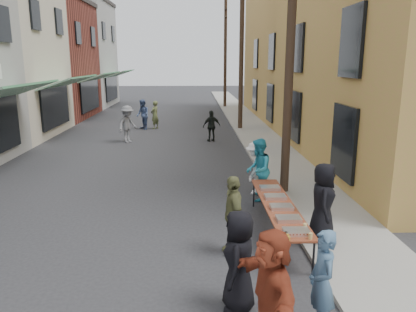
{
  "coord_description": "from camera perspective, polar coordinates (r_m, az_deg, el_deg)",
  "views": [
    {
      "loc": [
        1.55,
        -8.76,
        3.95
      ],
      "look_at": [
        1.95,
        2.59,
        1.3
      ],
      "focal_mm": 35.0,
      "sensor_mm": 36.0,
      "label": 1
    }
  ],
  "objects": [
    {
      "name": "utility_pole_far",
      "position": [
        35.87,
        2.45,
        14.01
      ],
      "size": [
        0.26,
        0.26,
        9.0
      ],
      "primitive_type": "cylinder",
      "color": "#2D2116",
      "rests_on": "ground"
    },
    {
      "name": "passerby_mid",
      "position": [
        20.45,
        0.52,
        4.23
      ],
      "size": [
        0.99,
        0.66,
        1.57
      ],
      "primitive_type": "imported",
      "rotation": [
        0.0,
        0.0,
        3.47
      ],
      "color": "black",
      "rests_on": "ground"
    },
    {
      "name": "utility_pole_mid",
      "position": [
        23.93,
        4.72,
        14.41
      ],
      "size": [
        0.26,
        0.26,
        9.0
      ],
      "primitive_type": "cylinder",
      "color": "#2D2116",
      "rests_on": "ground"
    },
    {
      "name": "condiment_jar_b",
      "position": [
        7.81,
        11.09,
        -11.02
      ],
      "size": [
        0.07,
        0.07,
        0.08
      ],
      "primitive_type": "cylinder",
      "color": "#A57F26",
      "rests_on": "serving_table"
    },
    {
      "name": "catering_tray_foil_b",
      "position": [
        8.62,
        11.26,
        -8.66
      ],
      "size": [
        0.5,
        0.33,
        0.08
      ],
      "primitive_type": "cube",
      "color": "#B2B2B7",
      "rests_on": "serving_table"
    },
    {
      "name": "guest_front_c",
      "position": [
        11.79,
        7.07,
        -1.93
      ],
      "size": [
        0.86,
        1.01,
        1.82
      ],
      "primitive_type": "imported",
      "rotation": [
        0.0,
        0.0,
        -1.78
      ],
      "color": "teal",
      "rests_on": "ground"
    },
    {
      "name": "condiment_jar_c",
      "position": [
        7.9,
        10.93,
        -10.72
      ],
      "size": [
        0.07,
        0.07,
        0.08
      ],
      "primitive_type": "cylinder",
      "color": "#A57F26",
      "rests_on": "serving_table"
    },
    {
      "name": "server",
      "position": [
        9.22,
        15.85,
        -6.25
      ],
      "size": [
        0.76,
        0.97,
        1.74
      ],
      "primitive_type": "imported",
      "rotation": [
        0.0,
        0.0,
        1.31
      ],
      "color": "black",
      "rests_on": "sidewalk"
    },
    {
      "name": "building_ochre",
      "position": [
        24.71,
        21.45,
        14.7
      ],
      "size": [
        10.0,
        28.0,
        10.0
      ],
      "primitive_type": "cube",
      "color": "#B49A40",
      "rests_on": "ground"
    },
    {
      "name": "guest_front_a",
      "position": [
        6.71,
        4.39,
        -14.51
      ],
      "size": [
        0.71,
        0.93,
        1.68
      ],
      "primitive_type": "imported",
      "rotation": [
        0.0,
        0.0,
        -1.81
      ],
      "color": "black",
      "rests_on": "ground"
    },
    {
      "name": "utility_pole_near",
      "position": [
        12.09,
        11.54,
        15.48
      ],
      "size": [
        0.26,
        0.26,
        9.0
      ],
      "primitive_type": "cylinder",
      "color": "#2D2116",
      "rests_on": "ground"
    },
    {
      "name": "catering_tray_buns",
      "position": [
        9.26,
        10.28,
        -7.06
      ],
      "size": [
        0.5,
        0.33,
        0.08
      ],
      "primitive_type": "cube",
      "color": "tan",
      "rests_on": "serving_table"
    },
    {
      "name": "guest_queue_back",
      "position": [
        5.96,
        8.83,
        -18.02
      ],
      "size": [
        0.91,
        1.72,
        1.77
      ],
      "primitive_type": "imported",
      "rotation": [
        0.0,
        0.0,
        -1.32
      ],
      "color": "maroon",
      "rests_on": "ground"
    },
    {
      "name": "guest_front_d",
      "position": [
        12.41,
        6.61,
        -1.66
      ],
      "size": [
        0.91,
        1.18,
        1.6
      ],
      "primitive_type": "imported",
      "rotation": [
        0.0,
        0.0,
        -1.92
      ],
      "color": "white",
      "rests_on": "ground"
    },
    {
      "name": "guest_front_b",
      "position": [
        6.41,
        15.7,
        -16.78
      ],
      "size": [
        0.41,
        0.6,
        1.62
      ],
      "primitive_type": "imported",
      "rotation": [
        0.0,
        0.0,
        -1.54
      ],
      "color": "#446584",
      "rests_on": "ground"
    },
    {
      "name": "sidewalk",
      "position": [
        24.33,
        6.17,
        3.84
      ],
      "size": [
        2.2,
        60.0,
        0.1
      ],
      "primitive_type": "cube",
      "color": "gray",
      "rests_on": "ground"
    },
    {
      "name": "serving_table",
      "position": [
        9.56,
        9.89,
        -6.88
      ],
      "size": [
        0.7,
        4.0,
        0.75
      ],
      "color": "maroon",
      "rests_on": "ground"
    },
    {
      "name": "guest_front_e",
      "position": [
        8.51,
        3.53,
        -8.3
      ],
      "size": [
        0.53,
        1.04,
        1.7
      ],
      "primitive_type": "imported",
      "rotation": [
        0.0,
        0.0,
        -1.45
      ],
      "color": "#66683C",
      "rests_on": "ground"
    },
    {
      "name": "condiment_jar_a",
      "position": [
        7.72,
        11.26,
        -11.32
      ],
      "size": [
        0.07,
        0.07,
        0.08
      ],
      "primitive_type": "cylinder",
      "color": "#A57F26",
      "rests_on": "serving_table"
    },
    {
      "name": "passerby_right",
      "position": [
        24.57,
        -7.48,
        5.75
      ],
      "size": [
        0.66,
        0.73,
        1.68
      ],
      "primitive_type": "imported",
      "rotation": [
        0.0,
        0.0,
        4.17
      ],
      "color": "#5D683C",
      "rests_on": "ground"
    },
    {
      "name": "catering_tray_foil_d",
      "position": [
        9.9,
        9.43,
        -5.67
      ],
      "size": [
        0.5,
        0.33,
        0.08
      ],
      "primitive_type": "cube",
      "color": "#B2B2B7",
      "rests_on": "serving_table"
    },
    {
      "name": "cup_stack",
      "position": [
        7.86,
        14.22,
        -10.86
      ],
      "size": [
        0.08,
        0.08,
        0.12
      ],
      "primitive_type": "cylinder",
      "color": "tan",
      "rests_on": "serving_table"
    },
    {
      "name": "ground",
      "position": [
        9.74,
        -11.23,
        -11.07
      ],
      "size": [
        120.0,
        120.0,
        0.0
      ],
      "primitive_type": "plane",
      "color": "#28282B",
      "rests_on": "ground"
    },
    {
      "name": "passerby_far",
      "position": [
        24.4,
        -9.16,
        5.78
      ],
      "size": [
        1.0,
        1.08,
        1.79
      ],
      "primitive_type": "imported",
      "rotation": [
        0.0,
        0.0,
        5.2
      ],
      "color": "#455886",
      "rests_on": "ground"
    },
    {
      "name": "catering_tray_sausage",
      "position": [
        8.04,
        12.32,
        -10.36
      ],
      "size": [
        0.5,
        0.33,
        0.08
      ],
      "primitive_type": "cube",
      "color": "maroon",
      "rests_on": "serving_table"
    },
    {
      "name": "catering_tray_buns_end",
      "position": [
        10.55,
        8.69,
        -4.46
      ],
      "size": [
        0.5,
        0.33,
        0.08
      ],
      "primitive_type": "cube",
      "color": "tan",
      "rests_on": "serving_table"
    },
    {
      "name": "passerby_left",
      "position": [
        20.58,
        -11.26,
        4.42
      ],
      "size": [
        1.22,
        1.37,
        1.84
      ],
      "primitive_type": "imported",
      "rotation": [
        0.0,
        0.0,
        1.0
      ],
      "color": "slate",
      "rests_on": "ground"
    }
  ]
}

